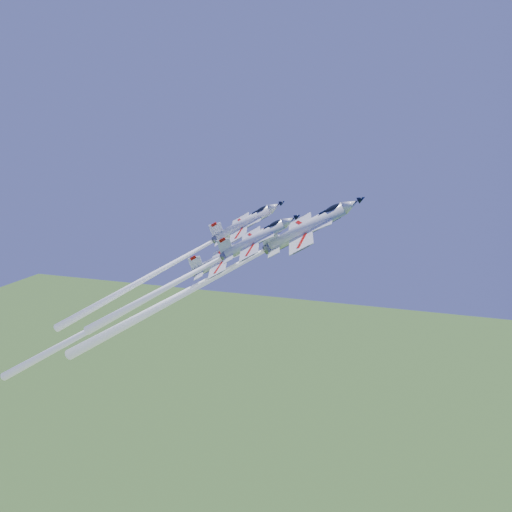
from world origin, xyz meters
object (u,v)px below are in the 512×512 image
(jet_right, at_px, (192,274))
(jet_slot, at_px, (129,309))
(jet_lead, at_px, (210,279))
(jet_left, at_px, (168,266))

(jet_right, relative_size, jet_slot, 0.73)
(jet_slot, bearing_deg, jet_right, 58.96)
(jet_lead, relative_size, jet_left, 1.19)
(jet_left, xyz_separation_m, jet_slot, (-4.84, -6.26, -6.89))
(jet_lead, relative_size, jet_slot, 1.06)
(jet_right, xyz_separation_m, jet_slot, (-14.51, 3.85, -8.71))
(jet_left, bearing_deg, jet_slot, -53.90)
(jet_lead, distance_m, jet_slot, 16.45)
(jet_right, distance_m, jet_slot, 17.36)
(jet_lead, xyz_separation_m, jet_left, (-10.20, 3.73, 0.72))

